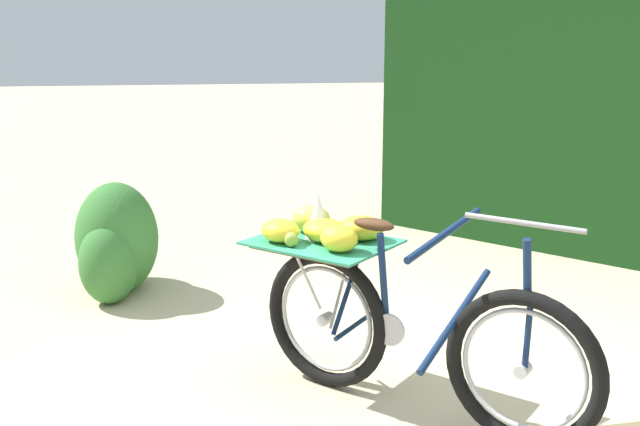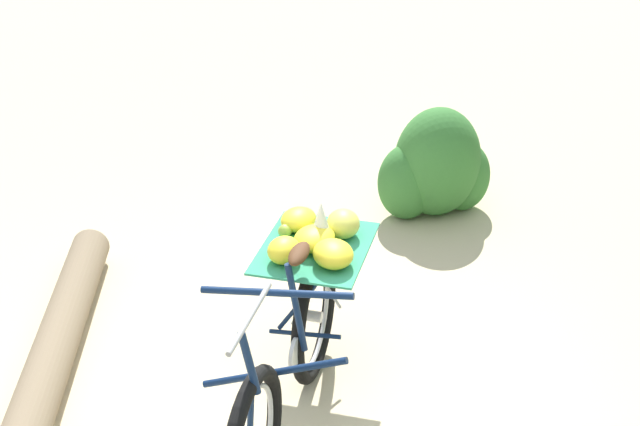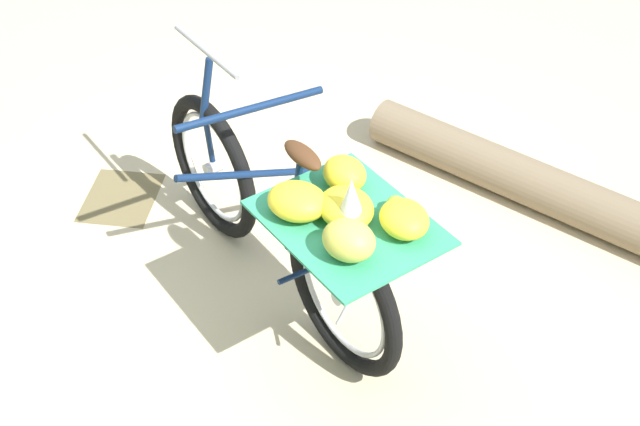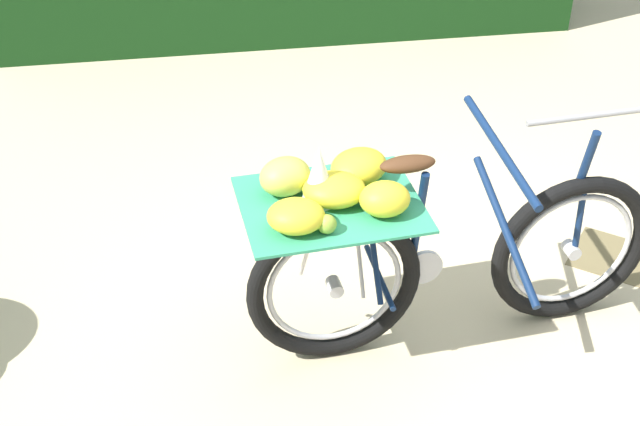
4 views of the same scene
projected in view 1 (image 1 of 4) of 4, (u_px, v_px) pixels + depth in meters
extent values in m
plane|color=beige|center=(426.00, 396.00, 3.73)|extent=(60.00, 60.00, 0.00)
cube|color=#143814|center=(617.00, 126.00, 6.14)|extent=(3.82, 3.29, 2.15)
torus|color=black|center=(523.00, 370.00, 3.19)|extent=(0.58, 0.55, 0.73)
torus|color=#B7B7BC|center=(523.00, 370.00, 3.19)|extent=(0.43, 0.40, 0.57)
cylinder|color=#B7B7BC|center=(523.00, 370.00, 3.19)|extent=(0.10, 0.10, 0.06)
torus|color=black|center=(326.00, 319.00, 3.78)|extent=(0.58, 0.55, 0.73)
torus|color=#B7B7BC|center=(326.00, 319.00, 3.78)|extent=(0.43, 0.40, 0.57)
cylinder|color=#B7B7BC|center=(326.00, 319.00, 3.78)|extent=(0.10, 0.10, 0.06)
cylinder|color=#0F2347|center=(456.00, 319.00, 3.34)|extent=(0.51, 0.53, 0.30)
cylinder|color=#0F2347|center=(445.00, 234.00, 3.29)|extent=(0.51, 0.54, 0.11)
cylinder|color=#0F2347|center=(383.00, 281.00, 3.53)|extent=(0.10, 0.11, 0.49)
cylinder|color=#0F2347|center=(357.00, 324.00, 3.67)|extent=(0.28, 0.29, 0.05)
cylinder|color=#0F2347|center=(350.00, 282.00, 3.65)|extent=(0.24, 0.25, 0.47)
cylinder|color=#0F2347|center=(527.00, 338.00, 3.15)|extent=(0.05, 0.05, 0.30)
cylinder|color=#0F2347|center=(527.00, 272.00, 3.10)|extent=(0.09, 0.09, 0.30)
cylinder|color=gray|center=(523.00, 223.00, 3.07)|extent=(0.40, 0.37, 0.02)
ellipsoid|color=#4C2D19|center=(374.00, 224.00, 3.50)|extent=(0.22, 0.22, 0.06)
cylinder|color=#B7B7BC|center=(390.00, 330.00, 3.56)|extent=(0.13, 0.12, 0.16)
cylinder|color=#B7B7BC|center=(341.00, 288.00, 3.69)|extent=(0.15, 0.16, 0.39)
cylinder|color=#B7B7BC|center=(307.00, 280.00, 3.80)|extent=(0.18, 0.19, 0.39)
cube|color=brown|center=(322.00, 245.00, 3.70)|extent=(0.74, 0.73, 0.02)
cube|color=#33936B|center=(322.00, 242.00, 3.70)|extent=(0.87, 0.86, 0.01)
ellipsoid|color=yellow|center=(280.00, 231.00, 3.67)|extent=(0.27, 0.26, 0.12)
ellipsoid|color=#CCC64C|center=(311.00, 219.00, 3.86)|extent=(0.25, 0.26, 0.15)
ellipsoid|color=yellow|center=(339.00, 239.00, 3.49)|extent=(0.25, 0.25, 0.13)
ellipsoid|color=yellow|center=(361.00, 228.00, 3.71)|extent=(0.27, 0.29, 0.12)
ellipsoid|color=yellow|center=(325.00, 230.00, 3.68)|extent=(0.31, 0.30, 0.12)
sphere|color=#8CAD38|center=(291.00, 240.00, 3.58)|extent=(0.07, 0.07, 0.07)
cone|color=white|center=(318.00, 216.00, 3.71)|extent=(0.20, 0.20, 0.24)
ellipsoid|color=#387533|center=(117.00, 238.00, 5.21)|extent=(0.64, 0.58, 0.80)
ellipsoid|color=#387533|center=(108.00, 264.00, 5.02)|extent=(0.44, 0.40, 0.56)
ellipsoid|color=#387533|center=(128.00, 249.00, 5.45)|extent=(0.40, 0.36, 0.52)
cylinder|color=#4C3823|center=(120.00, 281.00, 5.29)|extent=(0.06, 0.06, 0.16)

